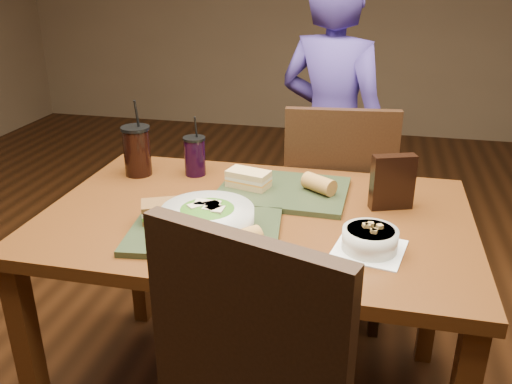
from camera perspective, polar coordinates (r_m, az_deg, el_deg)
dining_table at (r=1.71m, az=0.00°, el=-4.96°), size 1.30×0.85×0.75m
chair_far at (r=2.25m, az=8.72°, el=-1.51°), size 0.47×0.47×0.97m
diner at (r=2.56m, az=7.97°, el=6.17°), size 0.63×0.52×1.46m
tray_near at (r=1.55m, az=-5.38°, el=-4.10°), size 0.46×0.37×0.02m
tray_far at (r=1.81m, az=2.86°, el=0.12°), size 0.43×0.33×0.02m
salad_bowl at (r=1.50m, az=-5.11°, el=-2.85°), size 0.26×0.26×0.09m
soup_bowl at (r=1.48m, az=11.90°, el=-4.86°), size 0.21×0.21×0.07m
sandwich_near at (r=1.60m, az=-9.86°, el=-1.96°), size 0.14×0.12×0.06m
sandwich_far at (r=1.81m, az=-0.80°, el=1.42°), size 0.15×0.11×0.06m
baguette_near at (r=1.40m, az=-1.81°, el=-5.20°), size 0.13×0.13×0.06m
baguette_far at (r=1.78m, az=6.64°, el=0.84°), size 0.12×0.11×0.06m
cup_cola at (r=1.99m, az=-12.41°, el=4.29°), size 0.10×0.10×0.28m
cup_berry at (r=1.96m, az=-6.46°, el=3.81°), size 0.08×0.08×0.22m
chip_bag at (r=1.72m, az=14.17°, el=1.02°), size 0.14×0.08×0.17m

